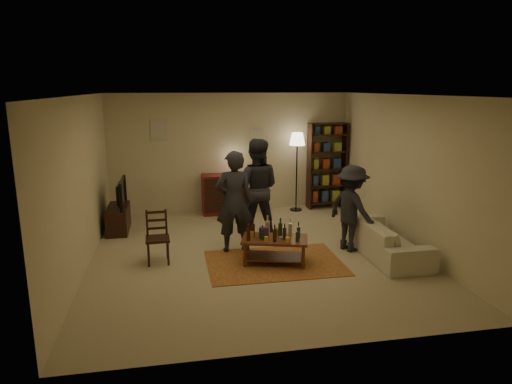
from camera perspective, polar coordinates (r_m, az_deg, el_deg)
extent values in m
plane|color=#C6B793|center=(7.98, -0.14, -7.75)|extent=(6.00, 6.00, 0.00)
plane|color=beige|center=(10.53, -3.15, 4.92)|extent=(5.50, 0.00, 5.50)
plane|color=beige|center=(7.61, -20.95, 0.93)|extent=(0.00, 6.00, 6.00)
plane|color=beige|center=(8.54, 18.32, 2.38)|extent=(0.00, 6.00, 6.00)
plane|color=beige|center=(4.78, 6.49, -5.10)|extent=(5.50, 0.00, 5.50)
plane|color=white|center=(7.46, -0.15, 12.02)|extent=(6.00, 6.00, 0.00)
cube|color=beige|center=(10.36, -12.05, 7.59)|extent=(0.35, 0.03, 0.45)
cube|color=beige|center=(10.56, 0.09, 6.88)|extent=(0.30, 0.03, 0.40)
cube|color=maroon|center=(7.59, 2.34, -8.82)|extent=(2.20, 1.50, 0.01)
cube|color=brown|center=(7.45, 2.37, -5.93)|extent=(1.18, 0.85, 0.04)
cube|color=brown|center=(7.55, 2.35, -8.06)|extent=(1.05, 0.73, 0.02)
cylinder|color=brown|center=(7.35, -1.43, -7.98)|extent=(0.05, 0.05, 0.39)
cylinder|color=brown|center=(7.30, 5.95, -8.20)|extent=(0.05, 0.05, 0.39)
cylinder|color=brown|center=(7.78, -1.02, -6.78)|extent=(0.05, 0.05, 0.39)
cylinder|color=brown|center=(7.73, 5.94, -6.98)|extent=(0.05, 0.05, 0.39)
cylinder|color=gold|center=(7.45, -0.50, -5.35)|extent=(0.07, 0.07, 0.10)
cylinder|color=gold|center=(7.24, 1.30, -5.94)|extent=(0.07, 0.07, 0.09)
cylinder|color=gold|center=(7.63, 2.72, -4.87)|extent=(0.07, 0.07, 0.11)
cylinder|color=gold|center=(7.23, 3.97, -6.02)|extent=(0.07, 0.07, 0.09)
cube|color=#5C3085|center=(7.45, 1.00, -5.04)|extent=(0.14, 0.09, 0.18)
cylinder|color=gray|center=(7.42, 3.29, -5.76)|extent=(0.12, 0.12, 0.03)
cube|color=black|center=(7.64, -12.21, -5.75)|extent=(0.40, 0.40, 0.04)
cylinder|color=black|center=(7.56, -13.29, -7.69)|extent=(0.04, 0.04, 0.40)
cylinder|color=black|center=(7.57, -10.93, -7.56)|extent=(0.04, 0.04, 0.40)
cylinder|color=black|center=(7.86, -13.30, -6.90)|extent=(0.04, 0.04, 0.40)
cylinder|color=black|center=(7.86, -11.03, -6.78)|extent=(0.04, 0.04, 0.40)
cube|color=black|center=(7.71, -12.32, -3.66)|extent=(0.31, 0.04, 0.46)
cube|color=black|center=(9.55, -16.82, -3.22)|extent=(0.40, 1.00, 0.50)
imported|color=black|center=(9.42, -16.91, -0.13)|extent=(0.13, 0.97, 0.56)
cube|color=maroon|center=(10.40, -3.97, -0.24)|extent=(1.00, 0.48, 0.90)
cube|color=black|center=(10.21, -3.79, -1.81)|extent=(0.92, 0.02, 0.22)
cube|color=black|center=(10.15, -3.81, -0.39)|extent=(0.92, 0.02, 0.22)
cube|color=black|center=(10.09, -3.83, 1.04)|extent=(0.92, 0.02, 0.22)
cylinder|color=black|center=(10.33, -2.64, 2.36)|extent=(0.12, 0.12, 0.04)
cylinder|color=black|center=(10.31, -2.64, 3.07)|extent=(0.02, 0.02, 0.22)
cone|color=#FFE5B2|center=(10.28, -2.66, 4.22)|extent=(0.26, 0.26, 0.20)
cube|color=black|center=(10.76, 6.70, 3.14)|extent=(0.04, 0.34, 2.00)
cube|color=black|center=(11.05, 10.96, 3.25)|extent=(0.04, 0.34, 2.00)
cube|color=black|center=(11.07, 8.71, -1.14)|extent=(0.90, 0.34, 0.03)
cube|color=black|center=(10.98, 8.78, 0.89)|extent=(0.90, 0.34, 0.03)
cube|color=black|center=(10.91, 8.85, 2.94)|extent=(0.90, 0.34, 0.03)
cube|color=black|center=(10.84, 8.92, 5.02)|extent=(0.90, 0.34, 0.03)
cube|color=black|center=(10.80, 9.00, 7.12)|extent=(0.90, 0.34, 0.03)
cube|color=black|center=(10.77, 9.04, 8.44)|extent=(0.90, 0.34, 0.03)
cube|color=#993921|center=(10.94, 7.25, -0.48)|extent=(0.12, 0.22, 0.26)
cube|color=navy|center=(11.02, 8.49, -0.42)|extent=(0.15, 0.22, 0.26)
cube|color=#959B33|center=(11.11, 9.80, -0.36)|extent=(0.18, 0.22, 0.26)
cube|color=navy|center=(10.86, 7.31, 1.52)|extent=(0.12, 0.22, 0.24)
cube|color=#959B33|center=(10.94, 8.55, 1.57)|extent=(0.15, 0.22, 0.24)
cube|color=#993921|center=(11.03, 9.88, 1.61)|extent=(0.18, 0.22, 0.24)
cube|color=#959B33|center=(10.79, 7.37, 3.55)|extent=(0.12, 0.22, 0.22)
cube|color=#993921|center=(10.87, 8.62, 3.58)|extent=(0.15, 0.22, 0.22)
cube|color=navy|center=(10.96, 9.96, 3.61)|extent=(0.18, 0.22, 0.22)
cube|color=#993921|center=(10.73, 7.43, 5.61)|extent=(0.12, 0.22, 0.20)
cube|color=navy|center=(10.81, 8.69, 5.62)|extent=(0.15, 0.22, 0.20)
cube|color=#959B33|center=(10.90, 10.04, 5.63)|extent=(0.18, 0.22, 0.20)
cube|color=navy|center=(10.69, 7.49, 7.68)|extent=(0.12, 0.22, 0.18)
cube|color=#959B33|center=(10.77, 8.76, 7.68)|extent=(0.15, 0.22, 0.18)
cube|color=#993921|center=(10.86, 10.12, 7.67)|extent=(0.18, 0.22, 0.18)
cylinder|color=black|center=(10.76, 5.00, -2.20)|extent=(0.28, 0.28, 0.03)
cylinder|color=black|center=(10.58, 5.09, 1.97)|extent=(0.03, 0.03, 1.62)
cone|color=#FFE5B2|center=(10.45, 5.18, 6.63)|extent=(0.36, 0.36, 0.28)
imported|color=beige|center=(8.20, 15.76, -5.43)|extent=(0.81, 2.08, 0.61)
imported|color=#26252D|center=(7.87, -2.76, -1.24)|extent=(0.66, 0.45, 1.79)
imported|color=#292830|center=(8.68, -0.01, 0.49)|extent=(1.09, 0.95, 1.89)
imported|color=#222228|center=(8.13, 11.87, -2.02)|extent=(0.91, 1.13, 1.52)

